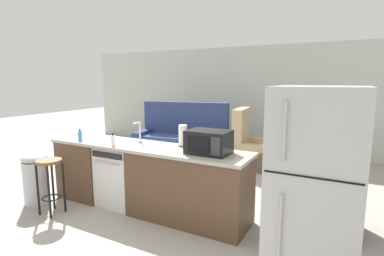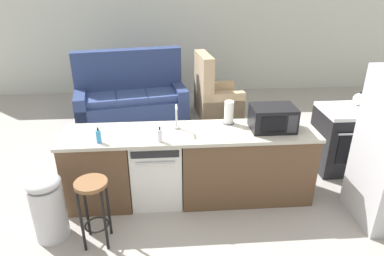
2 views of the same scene
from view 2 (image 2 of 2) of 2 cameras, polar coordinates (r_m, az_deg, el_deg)
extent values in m
plane|color=gray|center=(4.38, -2.30, -11.37)|extent=(24.00, 24.00, 0.00)
cube|color=beige|center=(7.85, -1.41, 15.33)|extent=(10.00, 0.06, 2.60)
cube|color=brown|center=(4.22, -15.13, -6.82)|extent=(0.75, 0.62, 0.86)
cube|color=brown|center=(4.24, 8.87, -6.05)|extent=(1.55, 0.62, 0.86)
cube|color=#ADA899|center=(3.93, -0.33, -0.87)|extent=(2.94, 0.66, 0.04)
cube|color=black|center=(4.36, -0.30, -10.87)|extent=(2.86, 0.56, 0.08)
cube|color=silver|center=(4.15, -5.87, -6.78)|extent=(0.58, 0.58, 0.84)
cube|color=black|center=(3.71, -6.20, -4.42)|extent=(0.52, 0.01, 0.08)
cylinder|color=#B2B2B7|center=(3.75, -6.13, -5.86)|extent=(0.44, 0.02, 0.02)
cube|color=black|center=(5.23, 24.06, -1.92)|extent=(0.76, 0.64, 0.85)
cube|color=black|center=(4.96, 25.80, -3.15)|extent=(0.53, 0.01, 0.43)
cylinder|color=silver|center=(4.85, 26.42, -0.87)|extent=(0.61, 0.03, 0.03)
cube|color=silver|center=(5.06, 24.93, 2.65)|extent=(0.76, 0.64, 0.05)
torus|color=black|center=(4.87, 23.88, 2.26)|extent=(0.16, 0.16, 0.01)
torus|color=black|center=(5.04, 27.33, 2.31)|extent=(0.16, 0.16, 0.01)
torus|color=black|center=(5.08, 22.63, 3.37)|extent=(0.16, 0.16, 0.01)
torus|color=black|center=(5.24, 25.98, 3.39)|extent=(0.16, 0.16, 0.01)
cube|color=black|center=(4.04, 13.30, 1.64)|extent=(0.50, 0.36, 0.28)
cube|color=black|center=(3.87, 13.43, 0.55)|extent=(0.27, 0.01, 0.18)
cube|color=#2D2D33|center=(3.94, 16.41, 0.64)|extent=(0.11, 0.01, 0.21)
cylinder|color=silver|center=(4.00, -2.52, 0.14)|extent=(0.07, 0.07, 0.03)
cylinder|color=silver|center=(3.95, -2.56, 2.06)|extent=(0.02, 0.02, 0.26)
cylinder|color=silver|center=(3.83, -2.56, 3.45)|extent=(0.02, 0.14, 0.02)
cylinder|color=#4C4C51|center=(4.16, 6.08, 0.87)|extent=(0.14, 0.14, 0.01)
cylinder|color=white|center=(4.11, 6.17, 2.67)|extent=(0.11, 0.11, 0.27)
cylinder|color=silver|center=(3.68, -5.37, -1.31)|extent=(0.06, 0.06, 0.14)
cylinder|color=black|center=(3.64, -5.43, -0.07)|extent=(0.02, 0.02, 0.04)
cylinder|color=#338CCC|center=(3.78, -15.29, -1.40)|extent=(0.06, 0.06, 0.14)
cylinder|color=black|center=(3.74, -15.44, -0.19)|extent=(0.02, 0.02, 0.04)
sphere|color=silver|center=(5.21, 26.13, 4.32)|extent=(0.17, 0.17, 0.17)
sphere|color=black|center=(5.18, 26.32, 5.30)|extent=(0.03, 0.03, 0.03)
cone|color=silver|center=(5.25, 26.93, 4.48)|extent=(0.08, 0.04, 0.06)
cylinder|color=brown|center=(3.47, -16.52, -8.88)|extent=(0.32, 0.32, 0.04)
cylinder|color=black|center=(3.62, -17.93, -14.75)|extent=(0.03, 0.03, 0.70)
cylinder|color=black|center=(3.57, -14.32, -14.84)|extent=(0.03, 0.03, 0.70)
cylinder|color=black|center=(3.79, -17.21, -12.62)|extent=(0.03, 0.03, 0.70)
cylinder|color=black|center=(3.74, -13.79, -12.67)|extent=(0.03, 0.03, 0.70)
torus|color=black|center=(3.76, -15.58, -15.26)|extent=(0.25, 0.25, 0.02)
cylinder|color=#B7B7BC|center=(3.93, -22.70, -12.82)|extent=(0.34, 0.34, 0.62)
ellipsoid|color=#B7B7BC|center=(3.73, -23.61, -8.39)|extent=(0.35, 0.35, 0.14)
cube|color=navy|center=(6.53, -9.92, 3.07)|extent=(2.13, 1.23, 0.42)
cube|color=navy|center=(6.71, -10.44, 7.45)|extent=(2.01, 0.58, 1.27)
cube|color=navy|center=(6.51, -17.90, 3.07)|extent=(0.35, 0.92, 0.62)
cube|color=navy|center=(6.61, -2.19, 4.62)|extent=(0.35, 0.92, 0.62)
cube|color=#35477D|center=(6.38, -14.99, 4.66)|extent=(0.66, 0.72, 0.12)
cube|color=#35477D|center=(6.39, -10.06, 5.16)|extent=(0.66, 0.72, 0.12)
cube|color=#35477D|center=(6.45, -5.17, 5.62)|extent=(0.66, 0.72, 0.12)
cube|color=tan|center=(6.74, 4.41, 3.96)|extent=(0.89, 0.94, 0.40)
cube|color=tan|center=(6.54, 1.96, 7.07)|extent=(0.30, 0.87, 1.20)
cube|color=tan|center=(6.40, 5.23, 3.51)|extent=(0.81, 0.25, 0.55)
cube|color=tan|center=(7.02, 3.70, 5.51)|extent=(0.81, 0.25, 0.55)
camera|label=1|loc=(2.82, 71.70, -10.10)|focal=28.00mm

